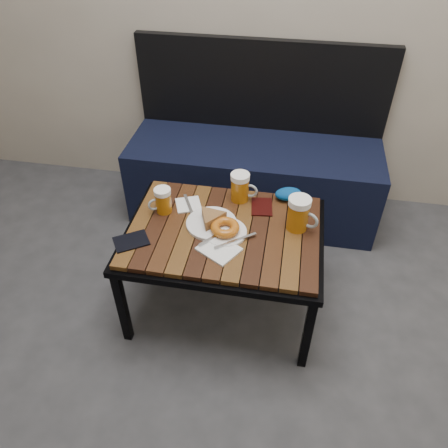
% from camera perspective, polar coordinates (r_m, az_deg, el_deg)
% --- Properties ---
extents(bench, '(1.40, 0.50, 0.95)m').
position_cam_1_polar(bench, '(2.56, 3.92, 6.95)').
color(bench, black).
rests_on(bench, ground).
extents(cafe_table, '(0.84, 0.62, 0.47)m').
position_cam_1_polar(cafe_table, '(1.87, 0.00, -1.68)').
color(cafe_table, black).
rests_on(cafe_table, ground).
extents(beer_mug_left, '(0.11, 0.10, 0.12)m').
position_cam_1_polar(beer_mug_left, '(1.92, -8.00, 3.07)').
color(beer_mug_left, '#A75E0D').
rests_on(beer_mug_left, cafe_table).
extents(beer_mug_centre, '(0.13, 0.09, 0.14)m').
position_cam_1_polar(beer_mug_centre, '(1.96, 2.17, 4.85)').
color(beer_mug_centre, '#A75E0D').
rests_on(beer_mug_centre, cafe_table).
extents(beer_mug_right, '(0.15, 0.12, 0.15)m').
position_cam_1_polar(beer_mug_right, '(1.83, 9.76, 1.33)').
color(beer_mug_right, '#A75E0D').
rests_on(beer_mug_right, cafe_table).
extents(plate_pie, '(0.22, 0.22, 0.06)m').
position_cam_1_polar(plate_pie, '(1.85, -1.65, 0.48)').
color(plate_pie, white).
rests_on(plate_pie, cafe_table).
extents(plate_bagel, '(0.22, 0.21, 0.05)m').
position_cam_1_polar(plate_bagel, '(1.81, 0.13, -0.73)').
color(plate_bagel, white).
rests_on(plate_bagel, cafe_table).
extents(napkin_left, '(0.14, 0.14, 0.01)m').
position_cam_1_polar(napkin_left, '(1.97, -4.68, 2.55)').
color(napkin_left, white).
rests_on(napkin_left, cafe_table).
extents(napkin_right, '(0.19, 0.18, 0.01)m').
position_cam_1_polar(napkin_right, '(1.75, -0.67, -3.30)').
color(napkin_right, white).
rests_on(napkin_right, cafe_table).
extents(passport_navy, '(0.17, 0.16, 0.01)m').
position_cam_1_polar(passport_navy, '(1.82, -12.03, -2.20)').
color(passport_navy, black).
rests_on(passport_navy, cafe_table).
extents(passport_burgundy, '(0.11, 0.14, 0.01)m').
position_cam_1_polar(passport_burgundy, '(1.96, 4.96, 2.26)').
color(passport_burgundy, black).
rests_on(passport_burgundy, cafe_table).
extents(knit_pouch, '(0.14, 0.11, 0.05)m').
position_cam_1_polar(knit_pouch, '(2.01, 8.40, 3.90)').
color(knit_pouch, '#051A8A').
rests_on(knit_pouch, cafe_table).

